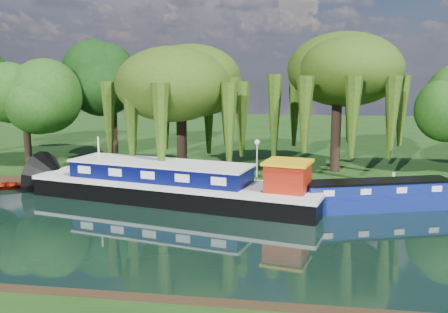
# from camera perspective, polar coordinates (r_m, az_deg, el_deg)

# --- Properties ---
(ground) EXTENTS (120.00, 120.00, 0.00)m
(ground) POSITION_cam_1_polar(r_m,az_deg,el_deg) (23.93, 0.39, -8.60)
(ground) COLOR black
(far_bank) EXTENTS (120.00, 52.00, 0.45)m
(far_bank) POSITION_cam_1_polar(r_m,az_deg,el_deg) (57.05, 5.27, 2.37)
(far_bank) COLOR black
(far_bank) RESTS_ON ground
(dutch_barge) EXTENTS (17.94, 7.74, 3.69)m
(dutch_barge) POSITION_cam_1_polar(r_m,az_deg,el_deg) (29.31, -5.40, -3.34)
(dutch_barge) COLOR black
(dutch_barge) RESTS_ON ground
(narrowboat) EXTENTS (11.84, 5.55, 1.72)m
(narrowboat) POSITION_cam_1_polar(r_m,az_deg,el_deg) (28.93, 17.08, -4.52)
(narrowboat) COLOR navy
(narrowboat) RESTS_ON ground
(red_dinghy) EXTENTS (3.34, 2.72, 0.61)m
(red_dinghy) POSITION_cam_1_polar(r_m,az_deg,el_deg) (35.39, -23.73, -3.37)
(red_dinghy) COLOR maroon
(red_dinghy) RESTS_ON ground
(willow_left) EXTENTS (6.99, 6.99, 8.38)m
(willow_left) POSITION_cam_1_polar(r_m,az_deg,el_deg) (34.37, -4.94, 8.06)
(willow_left) COLOR black
(willow_left) RESTS_ON far_bank
(willow_right) EXTENTS (7.33, 7.33, 8.93)m
(willow_right) POSITION_cam_1_polar(r_m,az_deg,el_deg) (35.91, 12.89, 8.61)
(willow_right) COLOR black
(willow_right) RESTS_ON far_bank
(tree_far_left) EXTENTS (4.78, 4.78, 7.70)m
(tree_far_left) POSITION_cam_1_polar(r_m,az_deg,el_deg) (39.69, -21.84, 6.46)
(tree_far_left) COLOR black
(tree_far_left) RESTS_ON far_bank
(tree_far_mid) EXTENTS (5.32, 5.32, 8.71)m
(tree_far_mid) POSITION_cam_1_polar(r_m,az_deg,el_deg) (42.04, -12.66, 8.06)
(tree_far_mid) COLOR black
(tree_far_mid) RESTS_ON far_bank
(lamppost) EXTENTS (0.36, 0.36, 2.56)m
(lamppost) POSITION_cam_1_polar(r_m,az_deg,el_deg) (33.49, 3.81, 0.96)
(lamppost) COLOR silver
(lamppost) RESTS_ON far_bank
(mooring_posts) EXTENTS (19.16, 0.16, 1.00)m
(mooring_posts) POSITION_cam_1_polar(r_m,az_deg,el_deg) (31.80, 1.66, -2.19)
(mooring_posts) COLOR silver
(mooring_posts) RESTS_ON far_bank
(reeds_near) EXTENTS (33.70, 1.50, 1.10)m
(reeds_near) POSITION_cam_1_polar(r_m,az_deg,el_deg) (16.87, 21.01, -15.42)
(reeds_near) COLOR #194412
(reeds_near) RESTS_ON ground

